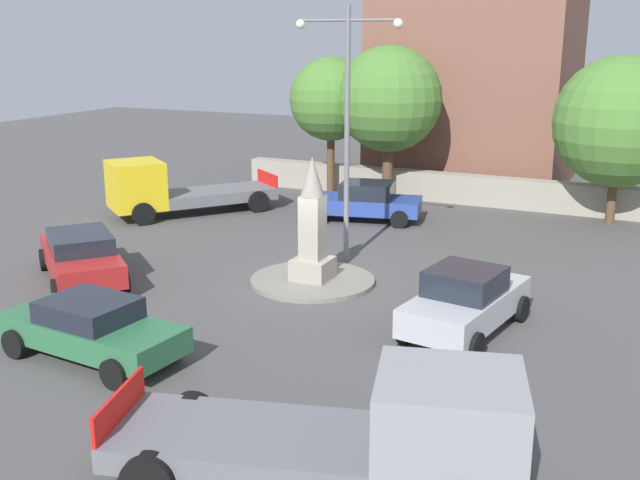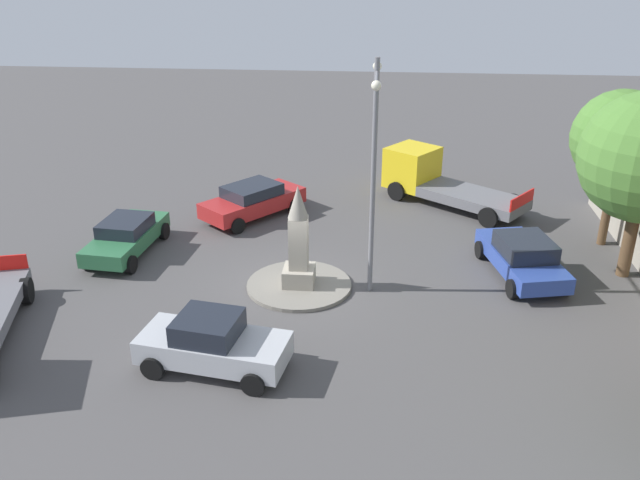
{
  "view_description": "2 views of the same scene",
  "coord_description": "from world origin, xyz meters",
  "px_view_note": "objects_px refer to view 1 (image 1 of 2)",
  "views": [
    {
      "loc": [
        8.75,
        -18.21,
        6.76
      ],
      "look_at": [
        0.44,
        -0.45,
        1.41
      ],
      "focal_mm": 42.42,
      "sensor_mm": 36.0,
      "label": 1
    },
    {
      "loc": [
        19.63,
        2.41,
        10.65
      ],
      "look_at": [
        0.13,
        0.71,
        1.81
      ],
      "focal_mm": 37.54,
      "sensor_mm": 36.0,
      "label": 2
    }
  ],
  "objects_px": {
    "car_blue_passing": "(364,201)",
    "truck_grey_parked_left": "(373,433)",
    "tree_mid_cluster": "(389,99)",
    "car_silver_approaching": "(466,301)",
    "corner_building": "(477,78)",
    "monument": "(312,229)",
    "tree_near_wall": "(331,100)",
    "truck_yellow_waiting": "(169,190)",
    "car_green_near_island": "(91,328)",
    "streetlamp": "(347,111)",
    "tree_far_corner": "(620,122)"
  },
  "relations": [
    {
      "from": "truck_grey_parked_left",
      "to": "tree_mid_cluster",
      "type": "relative_size",
      "value": 1.03
    },
    {
      "from": "tree_near_wall",
      "to": "tree_far_corner",
      "type": "height_order",
      "value": "tree_far_corner"
    },
    {
      "from": "monument",
      "to": "car_silver_approaching",
      "type": "height_order",
      "value": "monument"
    },
    {
      "from": "tree_mid_cluster",
      "to": "tree_far_corner",
      "type": "height_order",
      "value": "tree_mid_cluster"
    },
    {
      "from": "streetlamp",
      "to": "car_blue_passing",
      "type": "height_order",
      "value": "streetlamp"
    },
    {
      "from": "tree_near_wall",
      "to": "corner_building",
      "type": "bearing_deg",
      "value": 52.65
    },
    {
      "from": "car_silver_approaching",
      "to": "tree_mid_cluster",
      "type": "xyz_separation_m",
      "value": [
        -6.65,
        12.84,
        3.43
      ]
    },
    {
      "from": "truck_yellow_waiting",
      "to": "tree_mid_cluster",
      "type": "bearing_deg",
      "value": 42.19
    },
    {
      "from": "truck_grey_parked_left",
      "to": "tree_far_corner",
      "type": "height_order",
      "value": "tree_far_corner"
    },
    {
      "from": "streetlamp",
      "to": "car_green_near_island",
      "type": "height_order",
      "value": "streetlamp"
    },
    {
      "from": "car_silver_approaching",
      "to": "truck_grey_parked_left",
      "type": "height_order",
      "value": "truck_grey_parked_left"
    },
    {
      "from": "car_blue_passing",
      "to": "truck_grey_parked_left",
      "type": "xyz_separation_m",
      "value": [
        6.62,
        -16.14,
        0.22
      ]
    },
    {
      "from": "truck_grey_parked_left",
      "to": "tree_far_corner",
      "type": "bearing_deg",
      "value": 84.71
    },
    {
      "from": "corner_building",
      "to": "tree_far_corner",
      "type": "distance_m",
      "value": 9.26
    },
    {
      "from": "truck_yellow_waiting",
      "to": "truck_grey_parked_left",
      "type": "distance_m",
      "value": 19.31
    },
    {
      "from": "corner_building",
      "to": "car_silver_approaching",
      "type": "bearing_deg",
      "value": -76.39
    },
    {
      "from": "corner_building",
      "to": "tree_mid_cluster",
      "type": "height_order",
      "value": "corner_building"
    },
    {
      "from": "truck_yellow_waiting",
      "to": "tree_near_wall",
      "type": "relative_size",
      "value": 1.06
    },
    {
      "from": "corner_building",
      "to": "car_green_near_island",
      "type": "bearing_deg",
      "value": -95.48
    },
    {
      "from": "tree_mid_cluster",
      "to": "monument",
      "type": "bearing_deg",
      "value": -80.5
    },
    {
      "from": "car_green_near_island",
      "to": "truck_grey_parked_left",
      "type": "height_order",
      "value": "truck_grey_parked_left"
    },
    {
      "from": "car_green_near_island",
      "to": "truck_yellow_waiting",
      "type": "distance_m",
      "value": 13.32
    },
    {
      "from": "car_green_near_island",
      "to": "truck_yellow_waiting",
      "type": "relative_size",
      "value": 0.7
    },
    {
      "from": "car_green_near_island",
      "to": "tree_near_wall",
      "type": "relative_size",
      "value": 0.74
    },
    {
      "from": "monument",
      "to": "tree_near_wall",
      "type": "xyz_separation_m",
      "value": [
        -4.46,
        11.1,
        2.53
      ]
    },
    {
      "from": "tree_mid_cluster",
      "to": "car_green_near_island",
      "type": "bearing_deg",
      "value": -90.74
    },
    {
      "from": "car_blue_passing",
      "to": "corner_building",
      "type": "distance_m",
      "value": 10.64
    },
    {
      "from": "streetlamp",
      "to": "monument",
      "type": "bearing_deg",
      "value": -90.26
    },
    {
      "from": "streetlamp",
      "to": "truck_grey_parked_left",
      "type": "height_order",
      "value": "streetlamp"
    },
    {
      "from": "car_silver_approaching",
      "to": "truck_grey_parked_left",
      "type": "distance_m",
      "value": 6.86
    },
    {
      "from": "corner_building",
      "to": "tree_mid_cluster",
      "type": "bearing_deg",
      "value": -108.52
    },
    {
      "from": "truck_grey_parked_left",
      "to": "tree_mid_cluster",
      "type": "height_order",
      "value": "tree_mid_cluster"
    },
    {
      "from": "monument",
      "to": "tree_near_wall",
      "type": "bearing_deg",
      "value": 111.88
    },
    {
      "from": "car_blue_passing",
      "to": "truck_yellow_waiting",
      "type": "relative_size",
      "value": 0.73
    },
    {
      "from": "car_blue_passing",
      "to": "tree_mid_cluster",
      "type": "xyz_separation_m",
      "value": [
        -0.38,
        3.55,
        3.47
      ]
    },
    {
      "from": "car_green_near_island",
      "to": "truck_grey_parked_left",
      "type": "distance_m",
      "value": 7.5
    },
    {
      "from": "car_blue_passing",
      "to": "truck_grey_parked_left",
      "type": "height_order",
      "value": "truck_grey_parked_left"
    },
    {
      "from": "car_green_near_island",
      "to": "tree_mid_cluster",
      "type": "bearing_deg",
      "value": 89.26
    },
    {
      "from": "tree_near_wall",
      "to": "monument",
      "type": "bearing_deg",
      "value": -68.12
    },
    {
      "from": "car_silver_approaching",
      "to": "truck_yellow_waiting",
      "type": "relative_size",
      "value": 0.67
    },
    {
      "from": "corner_building",
      "to": "tree_near_wall",
      "type": "relative_size",
      "value": 1.63
    },
    {
      "from": "tree_mid_cluster",
      "to": "streetlamp",
      "type": "bearing_deg",
      "value": -77.94
    },
    {
      "from": "car_blue_passing",
      "to": "truck_yellow_waiting",
      "type": "bearing_deg",
      "value": -160.55
    },
    {
      "from": "car_blue_passing",
      "to": "truck_yellow_waiting",
      "type": "xyz_separation_m",
      "value": [
        -7.04,
        -2.48,
        0.28
      ]
    },
    {
      "from": "tree_far_corner",
      "to": "truck_grey_parked_left",
      "type": "bearing_deg",
      "value": -95.29
    },
    {
      "from": "tree_mid_cluster",
      "to": "car_blue_passing",
      "type": "bearing_deg",
      "value": -83.95
    },
    {
      "from": "monument",
      "to": "car_green_near_island",
      "type": "relative_size",
      "value": 0.79
    },
    {
      "from": "car_silver_approaching",
      "to": "tree_far_corner",
      "type": "bearing_deg",
      "value": 80.41
    },
    {
      "from": "monument",
      "to": "tree_near_wall",
      "type": "height_order",
      "value": "tree_near_wall"
    },
    {
      "from": "car_green_near_island",
      "to": "corner_building",
      "type": "bearing_deg",
      "value": 84.52
    }
  ]
}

